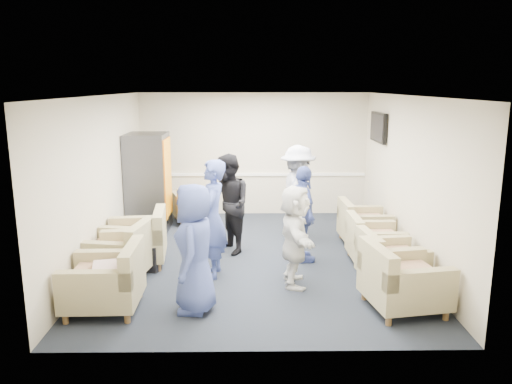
{
  "coord_description": "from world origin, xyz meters",
  "views": [
    {
      "loc": [
        -0.09,
        -7.99,
        2.88
      ],
      "look_at": [
        0.01,
        0.2,
        1.1
      ],
      "focal_mm": 35.0,
      "sensor_mm": 36.0,
      "label": 1
    }
  ],
  "objects_px": {
    "armchair_left_mid": "(122,254)",
    "person_mid_left": "(212,219)",
    "armchair_right_far": "(361,226)",
    "armchair_right_midnear": "(388,262)",
    "person_mid_right": "(303,214)",
    "armchair_right_near": "(400,283)",
    "armchair_corner": "(195,206)",
    "vending_machine": "(149,183)",
    "armchair_right_midfar": "(372,243)",
    "person_back_right": "(298,193)",
    "armchair_left_far": "(140,241)",
    "person_front_right": "(295,236)",
    "person_front_left": "(195,248)",
    "armchair_left_near": "(108,283)",
    "person_back_left": "(229,204)"
  },
  "relations": [
    {
      "from": "armchair_right_near",
      "to": "person_back_right",
      "type": "height_order",
      "value": "person_back_right"
    },
    {
      "from": "armchair_right_midfar",
      "to": "person_front_left",
      "type": "height_order",
      "value": "person_front_left"
    },
    {
      "from": "armchair_right_midfar",
      "to": "person_front_left",
      "type": "distance_m",
      "value": 3.25
    },
    {
      "from": "armchair_right_near",
      "to": "armchair_corner",
      "type": "bearing_deg",
      "value": 26.2
    },
    {
      "from": "person_back_left",
      "to": "person_back_right",
      "type": "relative_size",
      "value": 0.96
    },
    {
      "from": "armchair_right_far",
      "to": "person_mid_right",
      "type": "relative_size",
      "value": 0.55
    },
    {
      "from": "armchair_left_far",
      "to": "person_back_right",
      "type": "relative_size",
      "value": 0.58
    },
    {
      "from": "person_mid_right",
      "to": "person_front_right",
      "type": "xyz_separation_m",
      "value": [
        -0.22,
        -1.0,
        -0.05
      ]
    },
    {
      "from": "armchair_left_near",
      "to": "person_mid_right",
      "type": "bearing_deg",
      "value": 122.67
    },
    {
      "from": "vending_machine",
      "to": "person_mid_left",
      "type": "distance_m",
      "value": 2.86
    },
    {
      "from": "person_front_left",
      "to": "person_front_right",
      "type": "bearing_deg",
      "value": 124.35
    },
    {
      "from": "armchair_right_far",
      "to": "armchair_right_midnear",
      "type": "bearing_deg",
      "value": 176.97
    },
    {
      "from": "armchair_left_near",
      "to": "armchair_corner",
      "type": "bearing_deg",
      "value": 169.9
    },
    {
      "from": "armchair_right_midfar",
      "to": "armchair_corner",
      "type": "height_order",
      "value": "armchair_corner"
    },
    {
      "from": "armchair_left_mid",
      "to": "person_mid_left",
      "type": "height_order",
      "value": "person_mid_left"
    },
    {
      "from": "armchair_left_near",
      "to": "vending_machine",
      "type": "xyz_separation_m",
      "value": [
        -0.17,
        3.64,
        0.6
      ]
    },
    {
      "from": "person_mid_left",
      "to": "person_back_right",
      "type": "bearing_deg",
      "value": 143.81
    },
    {
      "from": "armchair_left_near",
      "to": "armchair_right_far",
      "type": "xyz_separation_m",
      "value": [
        3.88,
        2.71,
        -0.03
      ]
    },
    {
      "from": "person_mid_left",
      "to": "person_front_right",
      "type": "relative_size",
      "value": 1.21
    },
    {
      "from": "armchair_corner",
      "to": "person_mid_left",
      "type": "xyz_separation_m",
      "value": [
        0.6,
        -3.07,
        0.56
      ]
    },
    {
      "from": "person_back_right",
      "to": "person_back_left",
      "type": "bearing_deg",
      "value": 112.81
    },
    {
      "from": "armchair_right_near",
      "to": "armchair_right_midnear",
      "type": "bearing_deg",
      "value": -14.84
    },
    {
      "from": "armchair_right_near",
      "to": "armchair_left_mid",
      "type": "bearing_deg",
      "value": 63.65
    },
    {
      "from": "person_back_right",
      "to": "person_front_right",
      "type": "height_order",
      "value": "person_back_right"
    },
    {
      "from": "armchair_right_midnear",
      "to": "person_front_right",
      "type": "relative_size",
      "value": 0.63
    },
    {
      "from": "armchair_right_far",
      "to": "person_front_left",
      "type": "xyz_separation_m",
      "value": [
        -2.75,
        -2.73,
        0.5
      ]
    },
    {
      "from": "armchair_right_midfar",
      "to": "armchair_right_far",
      "type": "height_order",
      "value": "armchair_right_far"
    },
    {
      "from": "armchair_left_far",
      "to": "armchair_right_near",
      "type": "height_order",
      "value": "armchair_left_far"
    },
    {
      "from": "person_back_left",
      "to": "armchair_left_mid",
      "type": "bearing_deg",
      "value": -81.9
    },
    {
      "from": "armchair_right_midfar",
      "to": "person_back_left",
      "type": "height_order",
      "value": "person_back_left"
    },
    {
      "from": "armchair_left_mid",
      "to": "person_mid_right",
      "type": "height_order",
      "value": "person_mid_right"
    },
    {
      "from": "armchair_right_far",
      "to": "armchair_corner",
      "type": "distance_m",
      "value": 3.55
    },
    {
      "from": "armchair_right_near",
      "to": "person_mid_right",
      "type": "distance_m",
      "value": 2.18
    },
    {
      "from": "armchair_right_midfar",
      "to": "person_back_left",
      "type": "xyz_separation_m",
      "value": [
        -2.36,
        0.52,
        0.53
      ]
    },
    {
      "from": "armchair_left_mid",
      "to": "armchair_right_near",
      "type": "height_order",
      "value": "armchair_right_near"
    },
    {
      "from": "person_front_left",
      "to": "armchair_right_far",
      "type": "bearing_deg",
      "value": 137.72
    },
    {
      "from": "armchair_right_midfar",
      "to": "person_mid_right",
      "type": "relative_size",
      "value": 0.53
    },
    {
      "from": "person_back_right",
      "to": "vending_machine",
      "type": "bearing_deg",
      "value": 69.8
    },
    {
      "from": "armchair_left_far",
      "to": "person_front_right",
      "type": "xyz_separation_m",
      "value": [
        2.44,
        -0.91,
        0.37
      ]
    },
    {
      "from": "armchair_left_mid",
      "to": "person_back_left",
      "type": "xyz_separation_m",
      "value": [
        1.57,
        1.13,
        0.49
      ]
    },
    {
      "from": "armchair_left_near",
      "to": "armchair_left_far",
      "type": "xyz_separation_m",
      "value": [
        0.04,
        1.72,
        0.01
      ]
    },
    {
      "from": "armchair_left_mid",
      "to": "person_mid_left",
      "type": "xyz_separation_m",
      "value": [
        1.37,
        0.06,
        0.53
      ]
    },
    {
      "from": "armchair_left_near",
      "to": "armchair_right_far",
      "type": "relative_size",
      "value": 1.07
    },
    {
      "from": "person_front_right",
      "to": "armchair_right_midnear",
      "type": "bearing_deg",
      "value": -89.72
    },
    {
      "from": "armchair_right_near",
      "to": "vending_machine",
      "type": "distance_m",
      "value": 5.43
    },
    {
      "from": "armchair_right_midfar",
      "to": "person_back_right",
      "type": "distance_m",
      "value": 1.75
    },
    {
      "from": "armchair_left_far",
      "to": "person_mid_left",
      "type": "height_order",
      "value": "person_mid_left"
    },
    {
      "from": "person_back_left",
      "to": "armchair_right_far",
      "type": "bearing_deg",
      "value": 73.37
    },
    {
      "from": "armchair_left_mid",
      "to": "armchair_right_far",
      "type": "relative_size",
      "value": 1.21
    },
    {
      "from": "person_front_right",
      "to": "vending_machine",
      "type": "bearing_deg",
      "value": 43.94
    }
  ]
}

